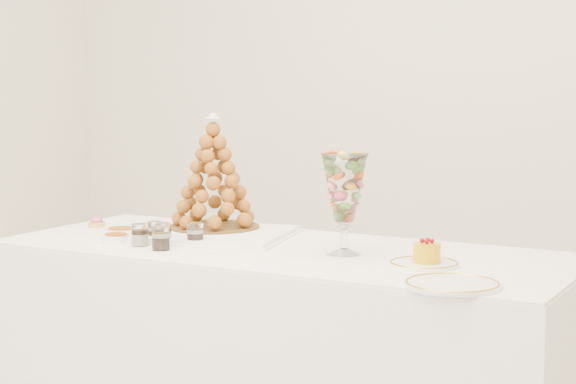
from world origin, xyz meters
The scene contains 15 objects.
buffet_table centered at (0.05, 0.32, 0.36)m, with size 1.93×0.79×0.73m.
lace_tray centered at (-0.31, 0.39, 0.74)m, with size 0.59×0.44×0.02m, color white.
macaron_vase centered at (0.28, 0.31, 0.94)m, with size 0.15×0.15×0.32m.
cake_plate centered at (0.57, 0.26, 0.73)m, with size 0.21×0.21×0.01m, color white.
spare_plate centered at (0.74, 0.03, 0.73)m, with size 0.26×0.26×0.01m, color white.
pink_tart centered at (-0.78, 0.36, 0.75)m, with size 0.06×0.06×0.04m.
verrine_a centered at (-0.40, 0.23, 0.76)m, with size 0.05×0.05×0.07m, color white.
verrine_b centered at (-0.34, 0.19, 0.76)m, with size 0.05×0.05×0.07m, color white.
verrine_c centered at (-0.23, 0.22, 0.77)m, with size 0.06×0.06×0.08m, color white.
verrine_d centered at (-0.38, 0.11, 0.77)m, with size 0.06×0.06×0.07m, color white.
verrine_e centered at (-0.27, 0.09, 0.77)m, with size 0.06×0.06×0.08m, color white.
ramekin_back centered at (-0.54, 0.22, 0.74)m, with size 0.10×0.10×0.03m, color white.
ramekin_front centered at (-0.49, 0.13, 0.74)m, with size 0.09×0.09×0.03m, color white.
croquembouche centered at (-0.32, 0.46, 0.95)m, with size 0.33×0.33×0.41m.
mousse_cake centered at (0.58, 0.27, 0.77)m, with size 0.08×0.08×0.07m.
Camera 1 is at (1.61, -2.38, 1.28)m, focal length 60.00 mm.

